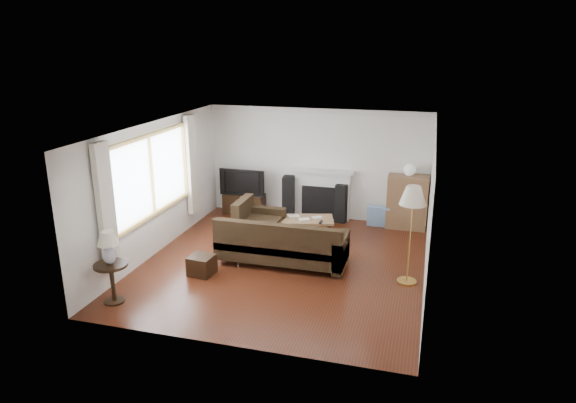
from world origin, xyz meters
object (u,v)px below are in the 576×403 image
(side_table, at_px, (113,283))
(coffee_table, at_px, (305,228))
(tv_stand, at_px, (244,204))
(bookshelf, at_px, (407,202))
(floor_lamp, at_px, (410,235))
(sectional_sofa, at_px, (282,242))

(side_table, bearing_deg, coffee_table, 56.79)
(tv_stand, bearing_deg, side_table, -95.78)
(tv_stand, height_order, bookshelf, bookshelf)
(side_table, bearing_deg, floor_lamp, 23.85)
(coffee_table, bearing_deg, tv_stand, 131.08)
(side_table, bearing_deg, bookshelf, 47.79)
(bookshelf, bearing_deg, coffee_table, -148.26)
(floor_lamp, distance_m, side_table, 4.81)
(bookshelf, distance_m, floor_lamp, 2.71)
(bookshelf, height_order, coffee_table, bookshelf)
(coffee_table, height_order, side_table, side_table)
(tv_stand, relative_size, bookshelf, 0.81)
(coffee_table, bearing_deg, side_table, -138.06)
(tv_stand, distance_m, sectional_sofa, 2.99)
(coffee_table, height_order, floor_lamp, floor_lamp)
(sectional_sofa, bearing_deg, bookshelf, 50.42)
(tv_stand, height_order, side_table, side_table)
(bookshelf, xyz_separation_m, side_table, (-4.19, -4.62, -0.26))
(tv_stand, xyz_separation_m, side_table, (-0.47, -4.61, 0.09))
(sectional_sofa, bearing_deg, floor_lamp, -4.73)
(tv_stand, distance_m, side_table, 4.63)
(tv_stand, bearing_deg, sectional_sofa, -56.36)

